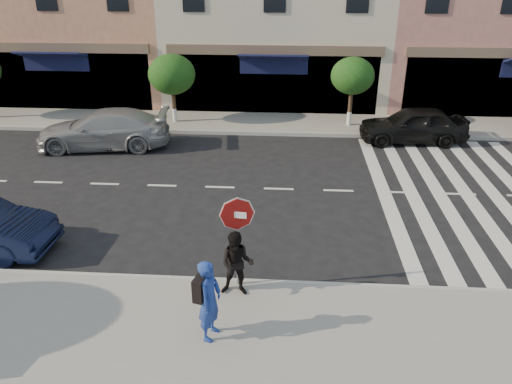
# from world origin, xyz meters

# --- Properties ---
(ground) EXTENTS (120.00, 120.00, 0.00)m
(ground) POSITION_xyz_m (0.00, 0.00, 0.00)
(ground) COLOR black
(ground) RESTS_ON ground
(sidewalk_near) EXTENTS (60.00, 4.50, 0.15)m
(sidewalk_near) POSITION_xyz_m (0.00, -3.75, 0.07)
(sidewalk_near) COLOR gray
(sidewalk_near) RESTS_ON ground
(sidewalk_far) EXTENTS (60.00, 3.00, 0.15)m
(sidewalk_far) POSITION_xyz_m (0.00, 11.00, 0.07)
(sidewalk_far) COLOR gray
(sidewalk_far) RESTS_ON ground
(street_tree_wb) EXTENTS (2.10, 2.10, 3.06)m
(street_tree_wb) POSITION_xyz_m (-5.00, 10.80, 2.31)
(street_tree_wb) COLOR #473323
(street_tree_wb) RESTS_ON sidewalk_far
(street_tree_c) EXTENTS (1.90, 1.90, 3.04)m
(street_tree_c) POSITION_xyz_m (3.00, 10.80, 2.36)
(street_tree_c) COLOR #473323
(street_tree_c) RESTS_ON sidewalk_far
(stop_sign) EXTENTS (0.80, 0.14, 2.27)m
(stop_sign) POSITION_xyz_m (-0.80, -1.67, 1.81)
(stop_sign) COLOR gray
(stop_sign) RESTS_ON sidewalk_near
(photographer) EXTENTS (0.56, 0.72, 1.75)m
(photographer) POSITION_xyz_m (-1.18, -3.43, 1.03)
(photographer) COLOR navy
(photographer) RESTS_ON sidewalk_near
(walker) EXTENTS (0.78, 0.62, 1.57)m
(walker) POSITION_xyz_m (-0.79, -2.00, 0.93)
(walker) COLOR black
(walker) RESTS_ON sidewalk_near
(car_far_left) EXTENTS (5.49, 2.76, 1.53)m
(car_far_left) POSITION_xyz_m (-7.21, 7.60, 0.76)
(car_far_left) COLOR gray
(car_far_left) RESTS_ON ground
(car_far_mid) EXTENTS (4.46, 1.99, 1.49)m
(car_far_mid) POSITION_xyz_m (5.45, 9.10, 0.74)
(car_far_mid) COLOR black
(car_far_mid) RESTS_ON ground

